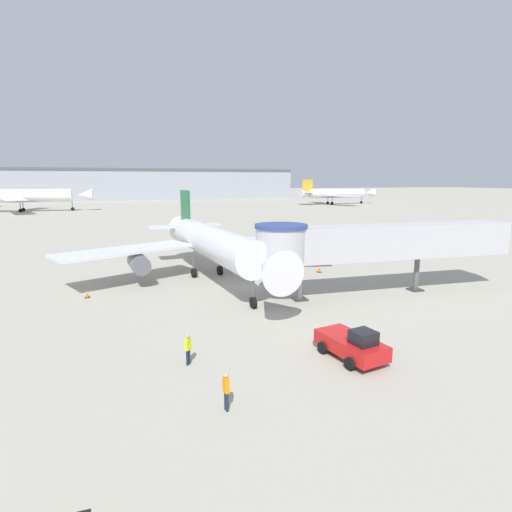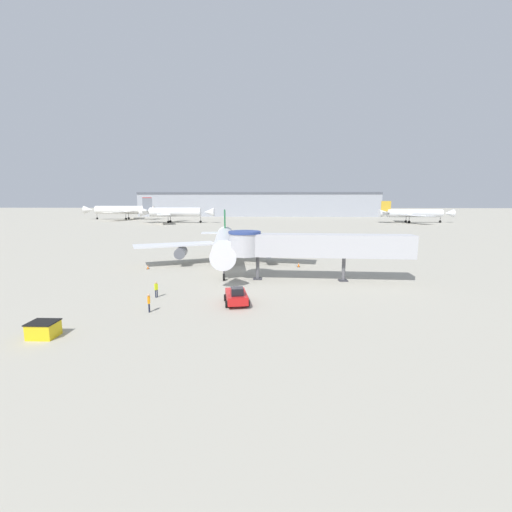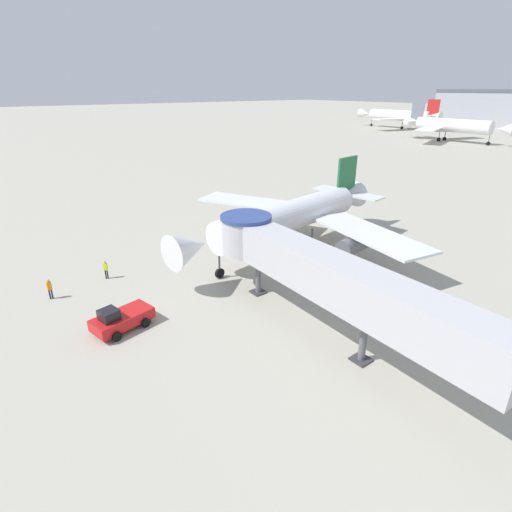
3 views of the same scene
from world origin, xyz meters
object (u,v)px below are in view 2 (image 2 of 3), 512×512
object	(u,v)px
main_airplane	(224,243)
pushback_tug_red	(236,296)
jet_bridge	(307,245)
ground_crew_marshaller	(149,302)
traffic_cone_port_wing	(148,267)
service_container_yellow	(43,329)
background_jet_red_tail	(122,210)
background_jet_gray_tail	(174,212)
ground_crew_wing_walker	(156,288)
traffic_cone_starboard_wing	(299,265)
background_jet_gold_tail	(413,213)

from	to	relation	value
main_airplane	pushback_tug_red	bearing A→B (deg)	-86.06
jet_bridge	ground_crew_marshaller	distance (m)	20.74
jet_bridge	traffic_cone_port_wing	world-z (taller)	jet_bridge
service_container_yellow	main_airplane	bearing A→B (deg)	71.08
pushback_tug_red	background_jet_red_tail	bearing A→B (deg)	106.42
pushback_tug_red	background_jet_gray_tail	distance (m)	125.32
main_airplane	jet_bridge	distance (m)	14.75
jet_bridge	pushback_tug_red	world-z (taller)	jet_bridge
pushback_tug_red	ground_crew_wing_walker	distance (m)	8.78
pushback_tug_red	ground_crew_wing_walker	world-z (taller)	pushback_tug_red
main_airplane	traffic_cone_starboard_wing	distance (m)	11.78
main_airplane	traffic_cone_port_wing	xyz separation A→B (m)	(-11.01, -2.91, -3.26)
background_jet_gold_tail	background_jet_gray_tail	bearing A→B (deg)	88.85
pushback_tug_red	background_jet_gold_tail	bearing A→B (deg)	50.95
jet_bridge	traffic_cone_port_wing	size ratio (longest dim) A/B	35.04
ground_crew_marshaller	traffic_cone_port_wing	bearing A→B (deg)	10.10
jet_bridge	background_jet_gold_tail	world-z (taller)	background_jet_gold_tail
jet_bridge	background_jet_gray_tail	world-z (taller)	background_jet_gray_tail
ground_crew_marshaller	ground_crew_wing_walker	bearing A→B (deg)	0.94
ground_crew_wing_walker	background_jet_red_tail	world-z (taller)	background_jet_red_tail
traffic_cone_port_wing	ground_crew_marshaller	xyz separation A→B (m)	(7.11, -19.37, 0.68)
jet_bridge	ground_crew_wing_walker	bearing A→B (deg)	-149.98
background_jet_gold_tail	traffic_cone_starboard_wing	bearing A→B (deg)	146.62
ground_crew_wing_walker	background_jet_gold_tail	xyz separation A→B (m)	(75.28, 122.18, 3.28)
pushback_tug_red	service_container_yellow	distance (m)	16.07
background_jet_gray_tail	background_jet_gold_tail	world-z (taller)	background_jet_gray_tail
main_airplane	background_jet_gray_tail	world-z (taller)	background_jet_gray_tail
traffic_cone_starboard_wing	background_jet_gray_tail	world-z (taller)	background_jet_gray_tail
jet_bridge	pushback_tug_red	xyz separation A→B (m)	(-7.89, -10.45, -3.69)
service_container_yellow	background_jet_gold_tail	world-z (taller)	background_jet_gold_tail
jet_bridge	background_jet_gold_tail	xyz separation A→B (m)	(58.82, 113.64, -0.23)
service_container_yellow	ground_crew_marshaller	xyz separation A→B (m)	(5.79, 5.99, 0.38)
main_airplane	background_jet_red_tail	world-z (taller)	background_jet_red_tail
service_container_yellow	ground_crew_wing_walker	size ratio (longest dim) A/B	1.18
ground_crew_marshaller	background_jet_red_tail	distance (m)	161.81
service_container_yellow	background_jet_gray_tail	size ratio (longest dim) A/B	0.06
traffic_cone_starboard_wing	background_jet_red_tail	xyz separation A→B (m)	(-81.90, 125.45, 4.64)
traffic_cone_port_wing	background_jet_red_tail	world-z (taller)	background_jet_red_tail
traffic_cone_port_wing	background_jet_gold_tail	distance (m)	134.97
background_jet_gold_tail	background_jet_red_tail	size ratio (longest dim) A/B	0.91
jet_bridge	service_container_yellow	distance (m)	29.00
main_airplane	background_jet_gray_tail	bearing A→B (deg)	102.92
jet_bridge	ground_crew_wing_walker	xyz separation A→B (m)	(-16.46, -8.55, -3.51)
ground_crew_marshaller	service_container_yellow	bearing A→B (deg)	125.94
jet_bridge	pushback_tug_red	bearing A→B (deg)	-124.47
traffic_cone_starboard_wing	background_jet_red_tail	size ratio (longest dim) A/B	0.02
main_airplane	traffic_cone_starboard_wing	bearing A→B (deg)	-8.77
service_container_yellow	background_jet_red_tail	size ratio (longest dim) A/B	0.05
ground_crew_marshaller	ground_crew_wing_walker	size ratio (longest dim) A/B	1.01
ground_crew_marshaller	background_jet_gray_tail	world-z (taller)	background_jet_gray_tail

